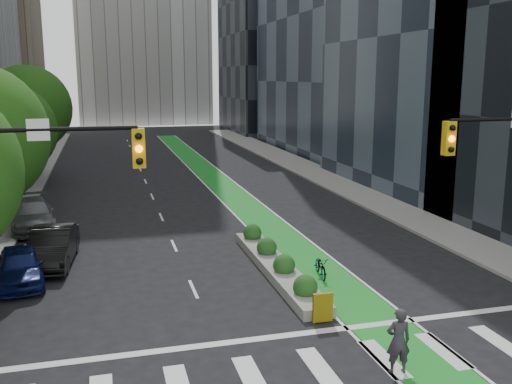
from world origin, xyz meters
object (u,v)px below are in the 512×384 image
cyclist (398,341)px  parked_car_left_mid (52,247)px  parked_car_left_far (32,214)px  parked_car_left_near (20,266)px  bicycle (321,266)px  median_planter (276,264)px

cyclist → parked_car_left_mid: size_ratio=0.38×
parked_car_left_far → cyclist: bearing=-66.9°
cyclist → parked_car_left_near: cyclist is taller
parked_car_left_near → parked_car_left_mid: bearing=55.8°
parked_car_left_mid → parked_car_left_far: (-1.52, 6.67, -0.03)m
bicycle → cyclist: size_ratio=0.89×
cyclist → parked_car_left_near: size_ratio=0.45×
cyclist → parked_car_left_mid: (-9.98, 12.36, -0.14)m
median_planter → bicycle: 1.89m
median_planter → parked_car_left_mid: parked_car_left_mid is taller
median_planter → parked_car_left_mid: bearing=158.9°
parked_car_left_near → parked_car_left_mid: parked_car_left_mid is taller
parked_car_left_mid → parked_car_left_far: size_ratio=0.91×
parked_car_left_far → median_planter: bearing=-51.6°
parked_car_left_near → parked_car_left_mid: 2.39m
bicycle → parked_car_left_near: parked_car_left_near is taller
cyclist → parked_car_left_far: cyclist is taller
parked_car_left_far → bicycle: bearing=-50.2°
median_planter → parked_car_left_far: 14.79m
cyclist → parked_car_left_far: 22.24m
parked_car_left_near → bicycle: bearing=-19.1°
bicycle → parked_car_left_mid: 11.71m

